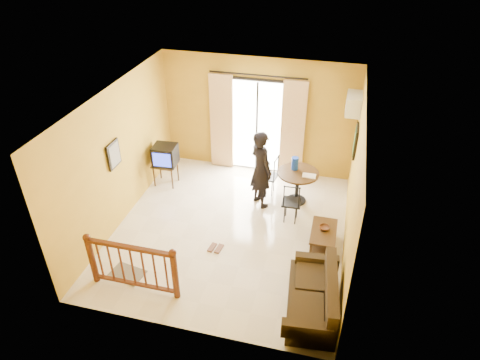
% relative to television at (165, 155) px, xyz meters
% --- Properties ---
extents(ground, '(5.00, 5.00, 0.00)m').
position_rel_television_xyz_m(ground, '(1.87, -1.29, -0.77)').
color(ground, beige).
rests_on(ground, ground).
extents(room_shell, '(5.00, 5.00, 5.00)m').
position_rel_television_xyz_m(room_shell, '(1.87, -1.29, 0.93)').
color(room_shell, white).
rests_on(room_shell, ground).
extents(balcony_door, '(2.25, 0.14, 2.46)m').
position_rel_television_xyz_m(balcony_door, '(1.87, 1.14, 0.42)').
color(balcony_door, black).
rests_on(balcony_door, ground).
extents(tv_table, '(0.53, 0.45, 0.54)m').
position_rel_television_xyz_m(tv_table, '(-0.03, 0.00, -0.31)').
color(tv_table, black).
rests_on(tv_table, ground).
extents(television, '(0.54, 0.51, 0.46)m').
position_rel_television_xyz_m(television, '(0.00, 0.00, 0.00)').
color(television, black).
rests_on(television, tv_table).
extents(picture_left, '(0.05, 0.42, 0.52)m').
position_rel_television_xyz_m(picture_left, '(-0.35, -1.49, 0.78)').
color(picture_left, black).
rests_on(picture_left, room_shell).
extents(dining_table, '(0.89, 0.89, 0.74)m').
position_rel_television_xyz_m(dining_table, '(3.02, 0.04, -0.18)').
color(dining_table, black).
rests_on(dining_table, ground).
extents(water_jug, '(0.15, 0.15, 0.28)m').
position_rel_television_xyz_m(water_jug, '(2.93, 0.16, 0.11)').
color(water_jug, '#1236AB').
rests_on(water_jug, dining_table).
extents(serving_tray, '(0.28, 0.18, 0.02)m').
position_rel_television_xyz_m(serving_tray, '(3.26, -0.06, -0.02)').
color(serving_tray, beige).
rests_on(serving_tray, dining_table).
extents(dining_chairs, '(1.08, 1.29, 0.95)m').
position_rel_television_xyz_m(dining_chairs, '(2.68, -0.24, -0.77)').
color(dining_chairs, black).
rests_on(dining_chairs, ground).
extents(air_conditioner, '(0.31, 0.60, 0.40)m').
position_rel_television_xyz_m(air_conditioner, '(3.96, 0.66, 1.38)').
color(air_conditioner, white).
rests_on(air_conditioner, room_shell).
extents(botanical_print, '(0.05, 0.50, 0.60)m').
position_rel_television_xyz_m(botanical_print, '(4.09, 0.01, 0.88)').
color(botanical_print, black).
rests_on(botanical_print, room_shell).
extents(coffee_table, '(0.47, 0.85, 0.38)m').
position_rel_television_xyz_m(coffee_table, '(3.72, -1.33, -0.52)').
color(coffee_table, black).
rests_on(coffee_table, ground).
extents(bowl, '(0.22, 0.22, 0.06)m').
position_rel_television_xyz_m(bowl, '(3.72, -1.28, -0.36)').
color(bowl, '#522D1C').
rests_on(bowl, coffee_table).
extents(sofa, '(0.88, 1.66, 0.76)m').
position_rel_television_xyz_m(sofa, '(3.72, -2.94, -0.48)').
color(sofa, '#302313').
rests_on(sofa, ground).
extents(standing_person, '(0.75, 0.74, 1.75)m').
position_rel_television_xyz_m(standing_person, '(2.27, -0.24, 0.10)').
color(standing_person, black).
rests_on(standing_person, ground).
extents(stair_balustrade, '(1.63, 0.13, 1.04)m').
position_rel_television_xyz_m(stair_balustrade, '(0.72, -3.19, -0.21)').
color(stair_balustrade, '#471E0F').
rests_on(stair_balustrade, ground).
extents(doormat, '(0.66, 0.49, 0.02)m').
position_rel_television_xyz_m(doormat, '(0.42, -2.94, -0.76)').
color(doormat, '#5E584B').
rests_on(doormat, ground).
extents(sandals, '(0.27, 0.26, 0.03)m').
position_rel_television_xyz_m(sandals, '(1.75, -1.90, -0.75)').
color(sandals, '#522D1C').
rests_on(sandals, ground).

